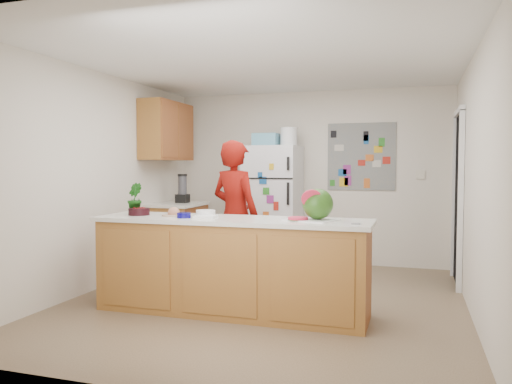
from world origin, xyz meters
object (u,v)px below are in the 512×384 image
(refrigerator, at_px, (273,206))
(cherry_bowl, at_px, (139,212))
(watermelon, at_px, (318,204))
(person, at_px, (235,216))

(refrigerator, bearing_deg, cherry_bowl, -107.25)
(refrigerator, xyz_separation_m, watermelon, (1.08, -2.35, 0.22))
(person, bearing_deg, watermelon, 163.08)
(refrigerator, height_order, watermelon, refrigerator)
(person, xyz_separation_m, cherry_bowl, (-0.73, -0.86, 0.10))
(refrigerator, distance_m, cherry_bowl, 2.50)
(refrigerator, bearing_deg, person, -90.59)
(refrigerator, distance_m, watermelon, 2.60)
(person, bearing_deg, cherry_bowl, 69.85)
(person, relative_size, cherry_bowl, 7.97)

